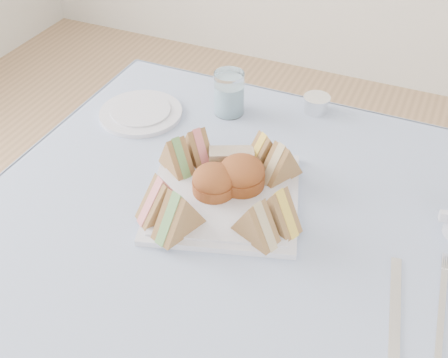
% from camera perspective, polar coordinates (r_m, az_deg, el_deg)
% --- Properties ---
extents(tablecloth, '(1.02, 1.02, 0.01)m').
position_cam_1_polar(tablecloth, '(0.97, 1.70, -6.88)').
color(tablecloth, '#A8B5E2').
rests_on(tablecloth, table).
extents(serving_plate, '(0.34, 0.34, 0.01)m').
position_cam_1_polar(serving_plate, '(1.05, -0.00, -1.85)').
color(serving_plate, silver).
rests_on(serving_plate, tablecloth).
extents(sandwich_fl_a, '(0.09, 0.10, 0.08)m').
position_cam_1_polar(sandwich_fl_a, '(0.98, -6.30, -1.83)').
color(sandwich_fl_a, '#8E674A').
rests_on(sandwich_fl_a, serving_plate).
extents(sandwich_fl_b, '(0.07, 0.10, 0.08)m').
position_cam_1_polar(sandwich_fl_b, '(0.95, -4.68, -3.36)').
color(sandwich_fl_b, '#8E674A').
rests_on(sandwich_fl_b, serving_plate).
extents(sandwich_fr_a, '(0.10, 0.07, 0.08)m').
position_cam_1_polar(sandwich_fr_a, '(0.97, 5.49, -2.89)').
color(sandwich_fr_a, '#8E674A').
rests_on(sandwich_fr_a, serving_plate).
extents(sandwich_fr_b, '(0.10, 0.07, 0.08)m').
position_cam_1_polar(sandwich_fr_b, '(0.94, 3.28, -4.17)').
color(sandwich_fr_b, '#8E674A').
rests_on(sandwich_fr_b, serving_plate).
extents(sandwich_bl_a, '(0.09, 0.08, 0.07)m').
position_cam_1_polar(sandwich_bl_a, '(1.09, -4.88, 2.59)').
color(sandwich_bl_a, '#8E674A').
rests_on(sandwich_bl_a, serving_plate).
extents(sandwich_bl_b, '(0.09, 0.08, 0.07)m').
position_cam_1_polar(sandwich_bl_b, '(1.11, -2.78, 3.53)').
color(sandwich_bl_b, '#8E674A').
rests_on(sandwich_bl_b, serving_plate).
extents(sandwich_br_a, '(0.08, 0.10, 0.08)m').
position_cam_1_polar(sandwich_br_a, '(1.07, 5.80, 1.87)').
color(sandwich_br_a, '#8E674A').
rests_on(sandwich_br_a, serving_plate).
extents(sandwich_br_b, '(0.08, 0.09, 0.07)m').
position_cam_1_polar(sandwich_br_b, '(1.10, 4.06, 3.03)').
color(sandwich_br_b, '#8E674A').
rests_on(sandwich_br_b, serving_plate).
extents(scone_left, '(0.10, 0.10, 0.05)m').
position_cam_1_polar(scone_left, '(1.03, -1.05, -0.20)').
color(scone_left, '#964E2B').
rests_on(scone_left, serving_plate).
extents(scone_right, '(0.12, 0.12, 0.06)m').
position_cam_1_polar(scone_right, '(1.05, 1.79, 0.54)').
color(scone_right, '#964E2B').
rests_on(scone_right, serving_plate).
extents(pastry_slice, '(0.09, 0.07, 0.04)m').
position_cam_1_polar(pastry_slice, '(1.10, 0.77, 2.05)').
color(pastry_slice, '#BDA990').
rests_on(pastry_slice, serving_plate).
extents(side_plate, '(0.22, 0.22, 0.01)m').
position_cam_1_polar(side_plate, '(1.30, -8.44, 6.64)').
color(side_plate, silver).
rests_on(side_plate, tablecloth).
extents(water_glass, '(0.09, 0.09, 0.10)m').
position_cam_1_polar(water_glass, '(1.27, 0.52, 8.70)').
color(water_glass, white).
rests_on(water_glass, tablecloth).
extents(tea_strainer, '(0.06, 0.06, 0.03)m').
position_cam_1_polar(tea_strainer, '(1.31, 9.36, 7.44)').
color(tea_strainer, silver).
rests_on(tea_strainer, tablecloth).
extents(knife, '(0.05, 0.21, 0.00)m').
position_cam_1_polar(knife, '(0.92, 16.97, -12.49)').
color(knife, silver).
rests_on(knife, tablecloth).
extents(fork, '(0.02, 0.18, 0.00)m').
position_cam_1_polar(fork, '(0.94, 21.21, -12.39)').
color(fork, silver).
rests_on(fork, tablecloth).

